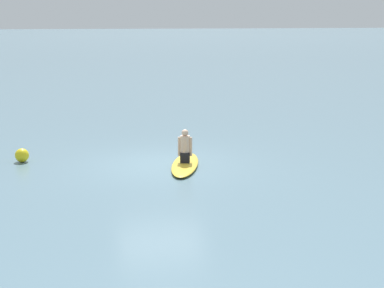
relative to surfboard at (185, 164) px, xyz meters
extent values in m
plane|color=slate|center=(-0.65, 0.39, -0.06)|extent=(400.00, 400.00, 0.00)
ellipsoid|color=gold|center=(0.00, 0.00, 0.00)|extent=(1.47, 2.98, 0.13)
cube|color=black|center=(0.00, 0.00, 0.21)|extent=(0.33, 0.37, 0.29)
cylinder|color=#D6AD8E|center=(0.00, 0.00, 0.58)|extent=(0.33, 0.33, 0.48)
sphere|color=#D6AD8E|center=(0.00, 0.00, 0.91)|extent=(0.19, 0.19, 0.19)
cylinder|color=#D6AD8E|center=(0.16, -0.04, 0.52)|extent=(0.10, 0.10, 0.53)
cylinder|color=#D6AD8E|center=(-0.16, 0.04, 0.52)|extent=(0.10, 0.10, 0.53)
sphere|color=yellow|center=(-4.55, 1.47, 0.14)|extent=(0.40, 0.40, 0.40)
camera|label=1|loc=(-3.04, -16.16, 4.07)|focal=56.22mm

